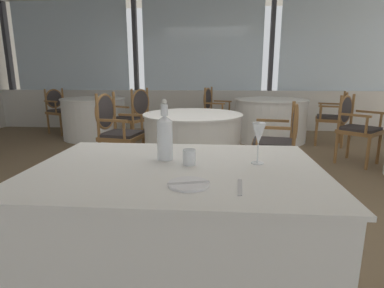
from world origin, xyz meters
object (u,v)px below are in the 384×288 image
dining_chair_3_0 (136,112)px  dining_chair_3_1 (59,107)px  wine_glass (259,135)px  side_plate (189,184)px  dining_chair_2_0 (214,108)px  dining_chair_0_1 (281,137)px  water_tumbler (189,157)px  dining_chair_0_0 (115,126)px  dining_chair_2_1 (336,114)px  dining_chair_1_0 (354,123)px  water_bottle (165,136)px

dining_chair_3_0 → dining_chair_3_1: bearing=-0.0°
wine_glass → side_plate: bearing=-133.8°
dining_chair_2_0 → dining_chair_3_1: size_ratio=1.05×
wine_glass → dining_chair_0_1: 1.89m
water_tumbler → dining_chair_2_0: 4.49m
wine_glass → dining_chair_3_0: size_ratio=0.22×
dining_chair_0_0 → dining_chair_3_0: size_ratio=1.01×
dining_chair_2_1 → dining_chair_3_1: 5.30m
dining_chair_3_0 → dining_chair_3_1: 2.04m
dining_chair_1_0 → dining_chair_2_0: size_ratio=0.98×
dining_chair_3_1 → water_bottle: bearing=-30.7°
dining_chair_1_0 → dining_chair_2_1: bearing=125.8°
side_plate → water_tumbler: water_tumbler is taller
water_bottle → dining_chair_0_1: water_bottle is taller
water_tumbler → dining_chair_3_0: size_ratio=0.08×
dining_chair_0_0 → dining_chair_0_1: (1.97, -0.36, -0.03)m
dining_chair_0_1 → dining_chair_3_1: dining_chair_3_1 is taller
dining_chair_3_0 → dining_chair_2_0: bearing=-122.4°
dining_chair_1_0 → dining_chair_2_0: dining_chair_2_0 is taller
water_bottle → dining_chair_0_1: (0.99, 1.75, -0.35)m
side_plate → dining_chair_0_0: 2.75m
dining_chair_1_0 → dining_chair_2_1: (0.16, 1.07, -0.01)m
wine_glass → dining_chair_1_0: (1.67, 2.72, -0.36)m
water_bottle → dining_chair_1_0: bearing=51.3°
water_tumbler → dining_chair_3_1: (-3.07, 4.56, -0.26)m
dining_chair_2_1 → side_plate: bearing=79.7°
water_bottle → wine_glass: 0.49m
side_plate → dining_chair_0_1: 2.29m
water_bottle → dining_chair_2_1: bearing=58.4°
side_plate → wine_glass: 0.49m
water_bottle → dining_chair_2_0: water_bottle is taller
water_tumbler → side_plate: bearing=-85.7°
dining_chair_2_1 → dining_chair_0_1: bearing=73.9°
side_plate → dining_chair_2_1: 4.67m
water_bottle → dining_chair_1_0: water_bottle is taller
wine_glass → dining_chair_0_0: (-1.47, 2.15, -0.34)m
side_plate → wine_glass: wine_glass is taller
dining_chair_2_0 → dining_chair_3_0: dining_chair_3_0 is taller
water_tumbler → dining_chair_1_0: bearing=54.0°
side_plate → dining_chair_0_1: (0.83, 2.13, -0.23)m
dining_chair_1_0 → dining_chair_3_0: dining_chair_3_0 is taller
wine_glass → water_bottle: bearing=175.2°
water_tumbler → dining_chair_0_0: dining_chair_0_0 is taller
water_tumbler → dining_chair_3_1: size_ratio=0.09×
wine_glass → dining_chair_3_1: (-3.42, 4.51, -0.37)m
dining_chair_0_1 → dining_chair_2_0: 2.76m
wine_glass → dining_chair_0_0: size_ratio=0.22×
wine_glass → dining_chair_3_1: bearing=127.2°
water_bottle → wine_glass: size_ratio=1.52×
water_tumbler → dining_chair_0_0: size_ratio=0.08×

